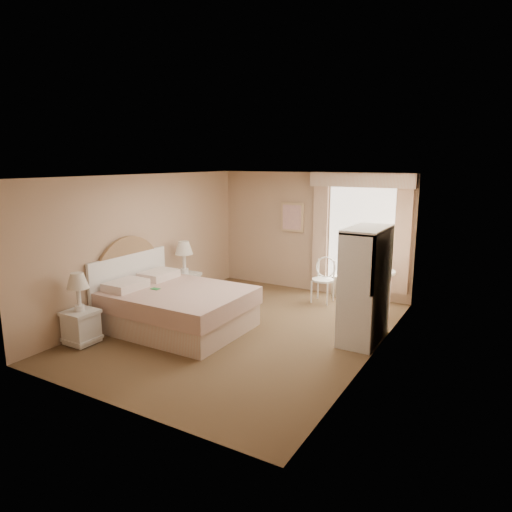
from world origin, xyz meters
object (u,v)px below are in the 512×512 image
Objects in this scene: nightstand_far at (185,279)px; armoire at (365,294)px; round_table at (375,284)px; cafe_chair at (324,276)px; bed at (172,305)px; nightstand_near at (80,318)px.

nightstand_far is 0.67× the size of armoire.
armoire is at bearing -80.10° from round_table.
armoire is (0.26, -1.51, 0.23)m from round_table.
nightstand_far is 2.74m from cafe_chair.
armoire is (3.65, -0.19, 0.29)m from nightstand_far.
bed is 1.45m from nightstand_far.
nightstand_near is at bearing -120.35° from bed.
nightstand_near is 0.62× the size of armoire.
armoire reaches higher than round_table.
cafe_chair is at bearing 177.65° from round_table.
nightstand_near is 1.23× the size of cafe_chair.
nightstand_near reaches higher than round_table.
bed is 3.09m from cafe_chair.
nightstand_near is at bearing -90.00° from nightstand_far.
nightstand_near is at bearing -147.84° from armoire.
nightstand_near is 1.44× the size of round_table.
round_table is at bearing -2.21° from cafe_chair.
bed reaches higher than nightstand_near.
nightstand_far is at bearing -150.01° from cafe_chair.
nightstand_far is at bearing -158.69° from round_table.
cafe_chair is at bearing 58.35° from nightstand_near.
cafe_chair is (2.37, 3.85, 0.10)m from nightstand_near.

